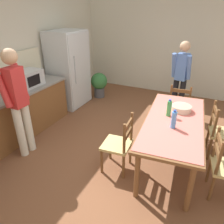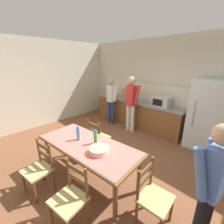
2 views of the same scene
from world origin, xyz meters
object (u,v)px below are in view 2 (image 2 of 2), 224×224
(refrigerator, at_px, (209,116))
(bottle_near_centre, at_px, (78,134))
(chair_side_near_right, at_px, (71,198))
(chair_head_end, at_px, (153,197))
(dining_table, at_px, (88,148))
(person_at_counter, at_px, (131,102))
(microwave, at_px, (162,102))
(chair_side_far_left, at_px, (98,138))
(paper_bag, at_px, (126,94))
(person_by_table, at_px, (210,187))
(chair_side_near_left, at_px, (39,169))
(serving_bowl, at_px, (99,150))
(bottle_off_centre, at_px, (95,137))
(person_at_sink, at_px, (111,99))

(refrigerator, xyz_separation_m, bottle_near_centre, (-1.50, -2.80, -0.00))
(chair_side_near_right, bearing_deg, chair_head_end, 36.55)
(dining_table, height_order, person_at_counter, person_at_counter)
(dining_table, bearing_deg, microwave, 90.55)
(dining_table, relative_size, chair_side_far_left, 2.26)
(refrigerator, xyz_separation_m, chair_side_near_right, (-0.74, -3.45, -0.45))
(chair_side_near_right, relative_size, chair_head_end, 1.00)
(dining_table, bearing_deg, paper_bag, 117.08)
(chair_side_near_right, bearing_deg, bottle_near_centre, 130.38)
(bottle_near_centre, bearing_deg, refrigerator, 61.84)
(person_by_table, bearing_deg, dining_table, 16.76)
(dining_table, height_order, chair_side_near_left, chair_side_near_left)
(microwave, xyz_separation_m, serving_bowl, (0.38, -2.82, -0.21))
(chair_head_end, distance_m, person_by_table, 0.74)
(bottle_off_centre, distance_m, chair_side_far_left, 0.93)
(serving_bowl, relative_size, person_by_table, 0.20)
(bottle_near_centre, bearing_deg, chair_side_far_left, 110.66)
(chair_side_near_left, distance_m, chair_side_far_left, 1.43)
(refrigerator, relative_size, serving_bowl, 5.58)
(microwave, height_order, person_at_counter, person_at_counter)
(person_at_counter, bearing_deg, chair_side_far_left, -170.07)
(person_at_counter, bearing_deg, microwave, -55.82)
(paper_bag, height_order, chair_head_end, paper_bag)
(person_at_sink, bearing_deg, bottle_near_centre, -147.95)
(microwave, relative_size, chair_side_near_left, 0.55)
(chair_side_far_left, distance_m, person_by_table, 2.43)
(bottle_off_centre, bearing_deg, chair_head_end, 0.03)
(microwave, distance_m, person_by_table, 3.17)
(chair_head_end, bearing_deg, chair_side_near_right, 131.68)
(chair_side_near_left, bearing_deg, dining_table, 54.35)
(refrigerator, relative_size, chair_side_near_right, 1.96)
(serving_bowl, height_order, person_by_table, person_by_table)
(microwave, bearing_deg, chair_side_near_left, -95.78)
(chair_side_far_left, bearing_deg, chair_side_near_left, 90.14)
(bottle_off_centre, xyz_separation_m, person_at_sink, (-1.79, 2.18, 0.04))
(refrigerator, xyz_separation_m, person_at_sink, (-2.95, -0.48, 0.03))
(paper_bag, distance_m, person_at_counter, 0.82)
(paper_bag, relative_size, chair_side_far_left, 0.40)
(dining_table, height_order, chair_side_far_left, chair_side_far_left)
(dining_table, xyz_separation_m, person_at_sink, (-1.70, 2.29, 0.24))
(refrigerator, xyz_separation_m, dining_table, (-1.25, -2.77, -0.21))
(dining_table, distance_m, chair_side_near_right, 0.88)
(refrigerator, height_order, serving_bowl, refrigerator)
(bottle_near_centre, height_order, chair_head_end, bottle_near_centre)
(bottle_near_centre, bearing_deg, chair_side_near_right, -40.74)
(chair_side_far_left, bearing_deg, bottle_near_centre, 105.82)
(serving_bowl, distance_m, person_by_table, 1.51)
(bottle_off_centre, bearing_deg, dining_table, -128.24)
(person_at_sink, bearing_deg, person_by_table, -120.19)
(dining_table, xyz_separation_m, bottle_off_centre, (0.09, 0.11, 0.21))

